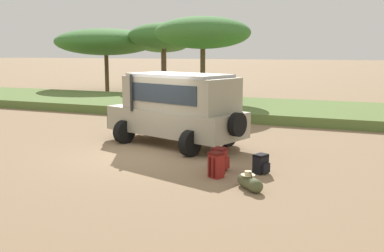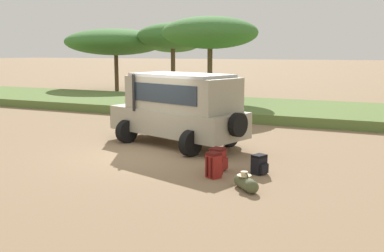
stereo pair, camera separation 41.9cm
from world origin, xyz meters
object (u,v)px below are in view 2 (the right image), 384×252
(backpack_near_rear_wheel, at_px, (214,165))
(acacia_tree_left_mid, at_px, (116,42))
(backpack_beside_front_wheel, at_px, (218,160))
(acacia_tree_centre_back, at_px, (173,36))
(backpack_cluster_center, at_px, (259,165))
(safari_vehicle, at_px, (179,107))
(duffel_bag_low_black_case, at_px, (246,183))
(acacia_tree_right_mid, at_px, (210,33))
(acacia_tree_far_left, at_px, (173,46))

(backpack_near_rear_wheel, bearing_deg, acacia_tree_left_mid, 129.69)
(acacia_tree_left_mid, bearing_deg, backpack_beside_front_wheel, -49.59)
(backpack_near_rear_wheel, distance_m, acacia_tree_centre_back, 22.44)
(backpack_cluster_center, xyz_separation_m, backpack_near_rear_wheel, (-0.95, -0.83, 0.07))
(acacia_tree_centre_back, bearing_deg, safari_vehicle, -62.03)
(duffel_bag_low_black_case, bearing_deg, acacia_tree_left_mid, 130.56)
(acacia_tree_centre_back, bearing_deg, acacia_tree_left_mid, 170.85)
(backpack_beside_front_wheel, xyz_separation_m, backpack_near_rear_wheel, (0.15, -0.69, 0.02))
(safari_vehicle, bearing_deg, duffel_bag_low_black_case, -46.65)
(backpack_beside_front_wheel, relative_size, acacia_tree_left_mid, 0.08)
(backpack_cluster_center, xyz_separation_m, acacia_tree_left_mid, (-17.57, 19.21, 3.64))
(backpack_near_rear_wheel, height_order, acacia_tree_right_mid, acacia_tree_right_mid)
(backpack_near_rear_wheel, xyz_separation_m, acacia_tree_centre_back, (-11.04, 19.13, 3.93))
(backpack_cluster_center, height_order, acacia_tree_right_mid, acacia_tree_right_mid)
(acacia_tree_right_mid, bearing_deg, acacia_tree_left_mid, 148.84)
(duffel_bag_low_black_case, distance_m, acacia_tree_right_mid, 16.16)
(safari_vehicle, bearing_deg, backpack_near_rear_wheel, -51.33)
(acacia_tree_right_mid, bearing_deg, safari_vehicle, -72.88)
(acacia_tree_far_left, height_order, acacia_tree_left_mid, acacia_tree_left_mid)
(acacia_tree_far_left, xyz_separation_m, acacia_tree_right_mid, (10.93, -16.64, 0.48))
(duffel_bag_low_black_case, bearing_deg, acacia_tree_right_mid, 115.81)
(backpack_near_rear_wheel, bearing_deg, acacia_tree_centre_back, 119.99)
(safari_vehicle, height_order, acacia_tree_far_left, acacia_tree_far_left)
(acacia_tree_centre_back, xyz_separation_m, acacia_tree_right_mid, (5.29, -5.67, -0.06))
(backpack_beside_front_wheel, xyz_separation_m, acacia_tree_far_left, (-16.52, 29.41, 3.41))
(backpack_cluster_center, relative_size, backpack_near_rear_wheel, 0.78)
(acacia_tree_left_mid, bearing_deg, acacia_tree_centre_back, -9.15)
(acacia_tree_far_left, relative_size, acacia_tree_left_mid, 0.62)
(backpack_beside_front_wheel, relative_size, backpack_near_rear_wheel, 0.94)
(duffel_bag_low_black_case, xyz_separation_m, acacia_tree_right_mid, (-6.81, 14.09, 4.03))
(backpack_beside_front_wheel, xyz_separation_m, acacia_tree_centre_back, (-10.89, 18.45, 3.95))
(duffel_bag_low_black_case, relative_size, acacia_tree_left_mid, 0.09)
(backpack_beside_front_wheel, xyz_separation_m, acacia_tree_right_mid, (-5.60, 12.77, 3.89))
(backpack_cluster_center, bearing_deg, acacia_tree_centre_back, 123.22)
(backpack_near_rear_wheel, bearing_deg, backpack_beside_front_wheel, 102.61)
(backpack_beside_front_wheel, height_order, acacia_tree_right_mid, acacia_tree_right_mid)
(backpack_cluster_center, xyz_separation_m, acacia_tree_centre_back, (-11.99, 18.31, 4.00))
(backpack_beside_front_wheel, height_order, duffel_bag_low_black_case, backpack_beside_front_wheel)
(safari_vehicle, bearing_deg, acacia_tree_left_mid, 129.88)
(safari_vehicle, relative_size, backpack_cluster_center, 10.59)
(backpack_cluster_center, bearing_deg, duffel_bag_low_black_case, -85.60)
(backpack_near_rear_wheel, xyz_separation_m, acacia_tree_left_mid, (-16.63, 20.03, 3.57))
(backpack_beside_front_wheel, xyz_separation_m, duffel_bag_low_black_case, (1.22, -1.32, -0.14))
(backpack_near_rear_wheel, distance_m, acacia_tree_left_mid, 26.28)
(acacia_tree_centre_back, bearing_deg, acacia_tree_right_mid, -47.01)
(safari_vehicle, xyz_separation_m, duffel_bag_low_black_case, (3.67, -3.89, -1.13))
(backpack_beside_front_wheel, distance_m, acacia_tree_left_mid, 25.66)
(backpack_beside_front_wheel, height_order, acacia_tree_left_mid, acacia_tree_left_mid)
(safari_vehicle, distance_m, acacia_tree_left_mid, 22.01)
(backpack_cluster_center, xyz_separation_m, duffel_bag_low_black_case, (0.11, -1.46, -0.09))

